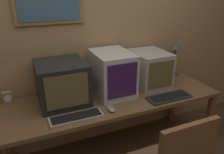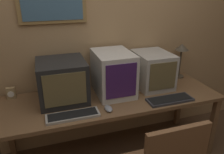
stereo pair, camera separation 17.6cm
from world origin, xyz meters
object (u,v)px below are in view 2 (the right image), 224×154
object	(u,v)px
monitor_center	(113,73)
monitor_right	(152,70)
monitor_left	(62,81)
keyboard_main	(73,115)
keyboard_side	(170,99)
desk_clock	(11,93)
mouse_near_keyboard	(108,108)
desk_lamp	(181,51)

from	to	relation	value
monitor_center	monitor_right	distance (m)	0.46
monitor_left	keyboard_main	bearing A→B (deg)	-84.29
monitor_left	keyboard_main	xyz separation A→B (m)	(0.03, -0.35, -0.18)
keyboard_side	desk_clock	world-z (taller)	desk_clock
monitor_left	keyboard_side	world-z (taller)	monitor_left
monitor_left	desk_clock	distance (m)	0.54
mouse_near_keyboard	desk_clock	size ratio (longest dim) A/B	1.04
monitor_center	monitor_right	xyz separation A→B (m)	(0.46, 0.03, -0.03)
monitor_left	keyboard_main	size ratio (longest dim) A/B	1.03
keyboard_main	desk_clock	distance (m)	0.74
keyboard_main	desk_lamp	size ratio (longest dim) A/B	1.10
keyboard_side	mouse_near_keyboard	distance (m)	0.62
keyboard_main	mouse_near_keyboard	bearing A→B (deg)	1.66
monitor_left	desk_clock	world-z (taller)	monitor_left
monitor_center	desk_lamp	world-z (taller)	monitor_center
mouse_near_keyboard	desk_lamp	size ratio (longest dim) A/B	0.29
monitor_center	desk_clock	xyz separation A→B (m)	(-0.99, 0.18, -0.16)
monitor_left	keyboard_side	xyz separation A→B (m)	(0.97, -0.36, -0.18)
keyboard_main	mouse_near_keyboard	size ratio (longest dim) A/B	3.78
mouse_near_keyboard	desk_clock	bearing A→B (deg)	148.78
desk_clock	desk_lamp	distance (m)	1.91
monitor_center	keyboard_side	bearing A→B (deg)	-36.35
desk_clock	desk_lamp	xyz separation A→B (m)	(1.89, -0.02, 0.26)
mouse_near_keyboard	desk_lamp	world-z (taller)	desk_lamp
monitor_center	monitor_right	size ratio (longest dim) A/B	1.07
desk_clock	monitor_left	bearing A→B (deg)	-19.34
monitor_right	keyboard_side	bearing A→B (deg)	-89.31
desk_lamp	monitor_center	bearing A→B (deg)	-169.85
keyboard_main	desk_clock	bearing A→B (deg)	135.24
monitor_right	monitor_center	bearing A→B (deg)	-175.72
monitor_right	mouse_near_keyboard	world-z (taller)	monitor_right
monitor_right	mouse_near_keyboard	bearing A→B (deg)	-149.65
keyboard_main	desk_lamp	world-z (taller)	desk_lamp
monitor_right	mouse_near_keyboard	distance (m)	0.73
monitor_center	desk_lamp	size ratio (longest dim) A/B	1.18
monitor_right	keyboard_side	distance (m)	0.42
keyboard_main	desk_lamp	xyz separation A→B (m)	(1.37, 0.49, 0.31)
monitor_left	monitor_right	xyz separation A→B (m)	(0.97, 0.02, -0.01)
monitor_right	keyboard_main	distance (m)	1.02
monitor_right	desk_lamp	xyz separation A→B (m)	(0.44, 0.13, 0.13)
keyboard_main	keyboard_side	world-z (taller)	same
desk_clock	keyboard_main	bearing A→B (deg)	-44.76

